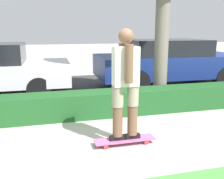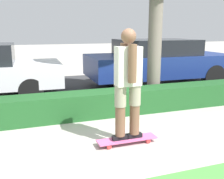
{
  "view_description": "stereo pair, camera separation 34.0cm",
  "coord_description": "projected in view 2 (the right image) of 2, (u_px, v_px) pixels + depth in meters",
  "views": [
    {
      "loc": [
        -1.09,
        -3.73,
        1.82
      ],
      "look_at": [
        0.04,
        0.6,
        0.79
      ],
      "focal_mm": 42.0,
      "sensor_mm": 36.0,
      "label": 1
    },
    {
      "loc": [
        -1.42,
        -3.63,
        1.82
      ],
      "look_at": [
        0.04,
        0.6,
        0.79
      ],
      "focal_mm": 42.0,
      "sensor_mm": 36.0,
      "label": 2
    }
  ],
  "objects": [
    {
      "name": "street_asphalt",
      "position": [
        73.0,
        90.0,
        8.07
      ],
      "size": [
        12.6,
        5.0,
        0.01
      ],
      "color": "#38383A",
      "rests_on": "ground_plane"
    },
    {
      "name": "ground_plane",
      "position": [
        122.0,
        146.0,
        4.21
      ],
      "size": [
        60.0,
        60.0,
        0.0
      ],
      "primitive_type": "plane",
      "color": "#ADA89E"
    },
    {
      "name": "skater_person",
      "position": [
        128.0,
        82.0,
        4.05
      ],
      "size": [
        0.51,
        0.45,
        1.75
      ],
      "color": "black",
      "rests_on": "skateboard"
    },
    {
      "name": "parked_car_middle",
      "position": [
        158.0,
        61.0,
        8.49
      ],
      "size": [
        4.66,
        2.07,
        1.52
      ],
      "rotation": [
        0.0,
        0.0,
        -0.02
      ],
      "color": "navy",
      "rests_on": "ground_plane"
    },
    {
      "name": "hedge_row",
      "position": [
        95.0,
        104.0,
        5.62
      ],
      "size": [
        12.6,
        0.6,
        0.53
      ],
      "color": "#1E5123",
      "rests_on": "ground_plane"
    },
    {
      "name": "skateboard",
      "position": [
        127.0,
        139.0,
        4.26
      ],
      "size": [
        0.99,
        0.24,
        0.09
      ],
      "color": "#DB5B93",
      "rests_on": "ground_plane"
    }
  ]
}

